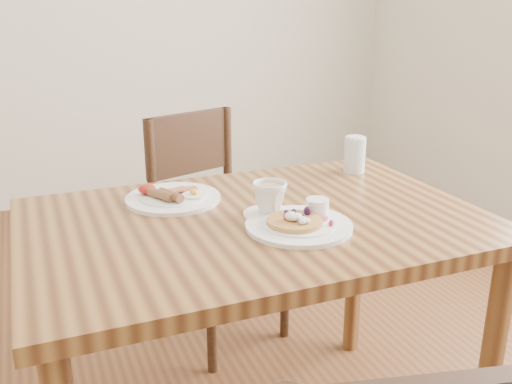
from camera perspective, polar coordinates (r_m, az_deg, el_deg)
dining_table at (r=1.54m, az=0.00°, el=-5.94°), size 1.20×0.80×0.75m
chair_far at (r=2.22m, az=-4.51°, el=-2.45°), size 0.53×0.53×0.88m
pancake_plate at (r=1.44m, az=4.44°, el=-3.03°), size 0.27×0.27×0.06m
breakfast_plate at (r=1.64m, az=-8.44°, el=-0.49°), size 0.27×0.27×0.04m
teacup_saucer at (r=1.50m, az=1.37°, el=-0.85°), size 0.14×0.14×0.09m
water_glass at (r=1.91m, az=9.84°, el=3.70°), size 0.07×0.07×0.12m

